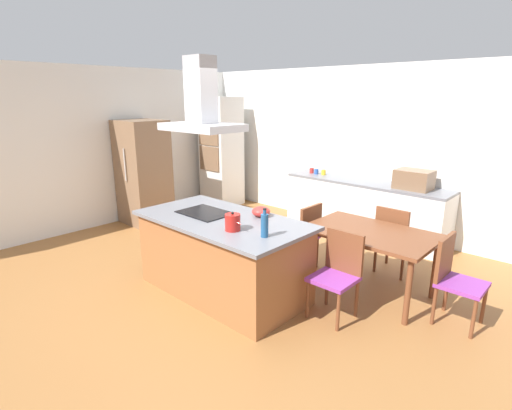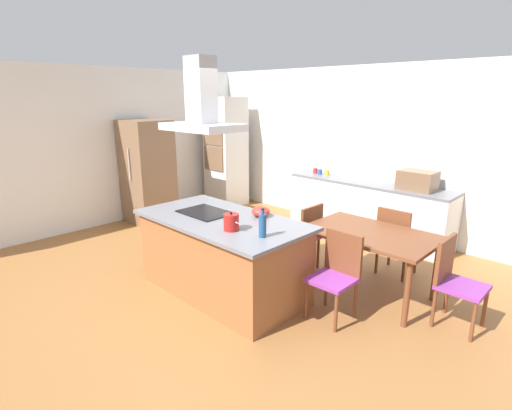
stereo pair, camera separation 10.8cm
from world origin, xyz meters
The scene contains 21 objects.
ground centered at (0.00, 1.50, 0.00)m, with size 16.00×16.00×0.00m, color #936033.
wall_back centered at (0.00, 3.25, 1.35)m, with size 7.20×0.10×2.70m, color white.
wall_left centered at (-3.45, 1.00, 1.35)m, with size 0.10×8.80×2.70m, color white.
kitchen_island centered at (0.00, 0.00, 0.45)m, with size 2.02×1.06×0.90m.
cooktop centered at (-0.29, 0.00, 0.91)m, with size 0.60×0.44×0.01m, color black.
tea_kettle centered at (0.38, -0.20, 0.99)m, with size 0.21×0.16×0.20m.
olive_oil_bottle centered at (0.75, -0.13, 1.02)m, with size 0.07×0.07×0.29m.
mixing_bowl centered at (0.27, 0.35, 0.96)m, with size 0.21×0.21×0.11m, color red.
back_counter centered at (0.24, 2.88, 0.45)m, with size 2.65×0.62×0.90m.
countertop_microwave centered at (1.00, 2.88, 1.04)m, with size 0.50×0.38×0.28m, color brown.
coffee_mug_red centered at (-0.80, 2.88, 0.95)m, with size 0.08×0.08×0.09m, color red.
coffee_mug_blue centered at (-0.69, 2.86, 0.95)m, with size 0.08×0.08×0.09m, color #2D56B2.
coffee_mug_yellow centered at (-0.55, 2.88, 0.95)m, with size 0.08×0.08×0.09m, color gold.
wall_oven_stack centered at (-2.90, 2.65, 1.10)m, with size 0.70×0.66×2.20m.
refrigerator centered at (-2.98, 0.86, 0.91)m, with size 0.80×0.73×1.82m.
dining_table centered at (1.23, 1.13, 0.67)m, with size 1.40×0.90×0.75m.
chair_at_right_end centered at (2.15, 1.13, 0.51)m, with size 0.42×0.42×0.89m.
chair_facing_island centered at (1.23, 0.47, 0.51)m, with size 0.42×0.42×0.89m.
chair_facing_back_wall centered at (1.23, 1.80, 0.51)m, with size 0.42×0.42×0.89m.
chair_at_left_end centered at (0.32, 1.13, 0.51)m, with size 0.42×0.42×0.89m.
range_hood centered at (-0.29, 0.00, 2.10)m, with size 0.90×0.55×0.78m.
Camera 1 is at (3.13, -2.83, 2.23)m, focal length 27.66 mm.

